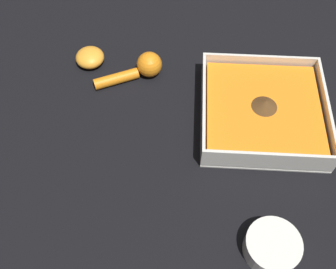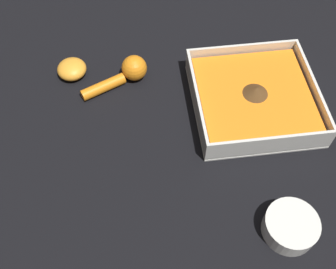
{
  "view_description": "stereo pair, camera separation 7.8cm",
  "coord_description": "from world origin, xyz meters",
  "px_view_note": "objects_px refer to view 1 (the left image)",
  "views": [
    {
      "loc": [
        0.52,
        -0.15,
        0.68
      ],
      "look_at": [
        0.09,
        -0.17,
        0.03
      ],
      "focal_mm": 42.0,
      "sensor_mm": 36.0,
      "label": 1
    },
    {
      "loc": [
        0.52,
        -0.23,
        0.68
      ],
      "look_at": [
        0.09,
        -0.17,
        0.03
      ],
      "focal_mm": 42.0,
      "sensor_mm": 36.0,
      "label": 2
    }
  ],
  "objects_px": {
    "spice_bowl": "(272,247)",
    "lemon_squeezer": "(141,68)",
    "lemon_half": "(90,57)",
    "square_dish": "(262,112)"
  },
  "relations": [
    {
      "from": "spice_bowl",
      "to": "lemon_half",
      "type": "relative_size",
      "value": 1.44
    },
    {
      "from": "spice_bowl",
      "to": "lemon_half",
      "type": "xyz_separation_m",
      "value": [
        -0.42,
        -0.38,
        0.0
      ]
    },
    {
      "from": "spice_bowl",
      "to": "lemon_squeezer",
      "type": "distance_m",
      "value": 0.47
    },
    {
      "from": "square_dish",
      "to": "lemon_half",
      "type": "height_order",
      "value": "square_dish"
    },
    {
      "from": "spice_bowl",
      "to": "lemon_squeezer",
      "type": "bearing_deg",
      "value": -146.35
    },
    {
      "from": "square_dish",
      "to": "lemon_squeezer",
      "type": "bearing_deg",
      "value": -111.7
    },
    {
      "from": "spice_bowl",
      "to": "square_dish",
      "type": "bearing_deg",
      "value": 179.01
    },
    {
      "from": "square_dish",
      "to": "lemon_squeezer",
      "type": "distance_m",
      "value": 0.29
    },
    {
      "from": "square_dish",
      "to": "lemon_squeezer",
      "type": "xyz_separation_m",
      "value": [
        -0.11,
        -0.26,
        0.0
      ]
    },
    {
      "from": "square_dish",
      "to": "lemon_squeezer",
      "type": "relative_size",
      "value": 1.67
    }
  ]
}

